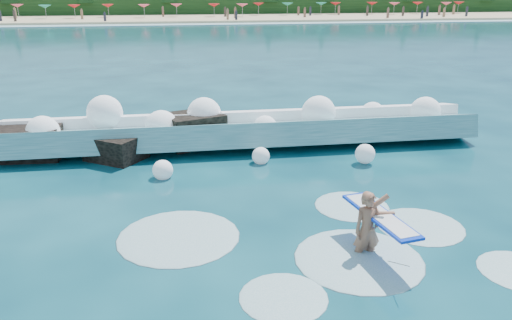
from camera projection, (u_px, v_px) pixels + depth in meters
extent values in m
plane|color=#07303E|center=(205.00, 241.00, 11.49)|extent=(200.00, 200.00, 0.00)
cube|color=tan|center=(177.00, 18.00, 84.09)|extent=(140.00, 20.00, 0.40)
cube|color=silver|center=(177.00, 24.00, 73.89)|extent=(140.00, 5.00, 0.08)
cube|color=black|center=(176.00, 2.00, 92.64)|extent=(140.00, 4.00, 5.00)
cube|color=teal|center=(242.00, 135.00, 18.13)|extent=(17.04, 2.59, 1.42)
cube|color=white|center=(240.00, 118.00, 18.73)|extent=(17.04, 1.20, 0.66)
cube|color=black|center=(28.00, 144.00, 17.06)|extent=(2.43, 1.87, 1.27)
cube|color=black|center=(116.00, 149.00, 16.79)|extent=(2.22, 2.12, 0.97)
cube|color=black|center=(195.00, 132.00, 18.26)|extent=(2.36, 2.13, 1.36)
imported|color=#986047|center=(367.00, 230.00, 10.75)|extent=(0.68, 0.48, 1.75)
cube|color=#0B31C9|center=(380.00, 216.00, 10.74)|extent=(0.95, 2.45, 0.06)
cube|color=white|center=(380.00, 215.00, 10.74)|extent=(0.81, 2.24, 0.06)
cylinder|color=black|center=(398.00, 264.00, 9.70)|extent=(0.01, 0.91, 0.43)
sphere|color=white|center=(43.00, 132.00, 16.65)|extent=(1.11, 1.11, 1.11)
sphere|color=white|center=(105.00, 113.00, 17.64)|extent=(1.26, 1.26, 1.26)
sphere|color=white|center=(162.00, 127.00, 17.65)|extent=(1.18, 1.18, 1.18)
sphere|color=white|center=(204.00, 115.00, 18.32)|extent=(1.27, 1.27, 1.27)
sphere|color=white|center=(265.00, 128.00, 17.78)|extent=(0.88, 0.88, 0.88)
sphere|color=white|center=(319.00, 113.00, 18.47)|extent=(1.26, 1.26, 1.26)
sphere|color=white|center=(372.00, 114.00, 19.42)|extent=(0.93, 0.93, 0.93)
sphere|color=white|center=(425.00, 112.00, 19.16)|extent=(1.16, 1.16, 1.16)
sphere|color=white|center=(163.00, 170.00, 15.17)|extent=(0.63, 0.63, 0.63)
sphere|color=white|center=(261.00, 156.00, 16.46)|extent=(0.59, 0.59, 0.59)
sphere|color=white|center=(365.00, 154.00, 16.32)|extent=(0.65, 0.65, 0.65)
ellipsoid|color=silver|center=(358.00, 259.00, 10.73)|extent=(2.80, 2.80, 0.14)
ellipsoid|color=silver|center=(283.00, 298.00, 9.41)|extent=(1.71, 1.71, 0.09)
ellipsoid|color=silver|center=(420.00, 226.00, 12.19)|extent=(2.12, 2.12, 0.11)
ellipsoid|color=silver|center=(178.00, 237.00, 11.68)|extent=(2.88, 2.88, 0.14)
ellipsoid|color=silver|center=(352.00, 206.00, 13.30)|extent=(1.98, 1.98, 0.10)
cone|color=#E3435D|center=(17.00, 6.00, 82.90)|extent=(2.00, 2.00, 0.50)
cone|color=#15866F|center=(45.00, 7.00, 80.15)|extent=(2.00, 2.00, 0.50)
cone|color=red|center=(74.00, 6.00, 81.01)|extent=(2.00, 2.00, 0.50)
cone|color=red|center=(108.00, 6.00, 83.58)|extent=(2.00, 2.00, 0.50)
cone|color=#E3435D|center=(144.00, 6.00, 82.55)|extent=(2.00, 2.00, 0.50)
cone|color=#E3435D|center=(176.00, 5.00, 84.87)|extent=(2.00, 2.00, 0.50)
cone|color=red|center=(214.00, 5.00, 85.26)|extent=(2.00, 2.00, 0.50)
cone|color=#E3435D|center=(242.00, 5.00, 85.05)|extent=(2.00, 2.00, 0.50)
cone|color=red|center=(258.00, 4.00, 89.49)|extent=(2.00, 2.00, 0.50)
cone|color=#15866F|center=(287.00, 4.00, 89.55)|extent=(2.00, 2.00, 0.50)
cone|color=#15866F|center=(321.00, 4.00, 91.35)|extent=(2.00, 2.00, 0.50)
cone|color=red|center=(336.00, 4.00, 91.78)|extent=(2.00, 2.00, 0.50)
cone|color=red|center=(372.00, 4.00, 92.83)|extent=(2.00, 2.00, 0.50)
cone|color=#E3435D|center=(394.00, 4.00, 91.21)|extent=(2.00, 2.00, 0.50)
cone|color=red|center=(418.00, 3.00, 93.55)|extent=(2.00, 2.00, 0.50)
cone|color=#E3435D|center=(446.00, 4.00, 92.42)|extent=(2.00, 2.00, 0.50)
cone|color=red|center=(459.00, 3.00, 95.32)|extent=(2.00, 2.00, 0.50)
cube|color=#3F332D|center=(67.00, 14.00, 80.43)|extent=(0.35, 0.22, 1.55)
cube|color=#8C664C|center=(52.00, 15.00, 75.72)|extent=(0.35, 0.22, 1.60)
cube|color=brown|center=(298.00, 11.00, 88.86)|extent=(0.35, 0.22, 1.52)
cube|color=#3F332D|center=(169.00, 11.00, 87.28)|extent=(0.35, 0.22, 1.48)
cube|color=#8C664C|center=(12.00, 16.00, 74.35)|extent=(0.35, 0.22, 1.46)
cube|color=brown|center=(15.00, 13.00, 80.73)|extent=(0.35, 0.22, 1.54)
cube|color=#3F332D|center=(449.00, 10.00, 91.58)|extent=(0.35, 0.22, 1.61)
cube|color=#8C664C|center=(65.00, 14.00, 80.40)|extent=(0.35, 0.22, 1.52)
cube|color=#262633|center=(367.00, 12.00, 87.53)|extent=(0.35, 0.22, 1.37)
cube|color=brown|center=(226.00, 18.00, 76.48)|extent=(0.35, 0.22, 1.39)
cube|color=#262633|center=(297.00, 12.00, 84.89)|extent=(0.35, 0.22, 1.56)
cube|color=brown|center=(394.00, 12.00, 85.15)|extent=(0.35, 0.22, 1.39)
cube|color=#3F332D|center=(269.00, 11.00, 89.28)|extent=(0.35, 0.22, 1.50)
cube|color=#8C664C|center=(225.00, 13.00, 85.12)|extent=(0.35, 0.22, 1.35)
cube|color=brown|center=(275.00, 16.00, 78.53)|extent=(0.35, 0.22, 1.52)
cube|color=#262633|center=(174.00, 15.00, 78.28)|extent=(0.35, 0.22, 1.43)
cube|color=#3F332D|center=(88.00, 14.00, 77.81)|extent=(0.35, 0.22, 1.59)
cube|color=#8C664C|center=(407.00, 11.00, 87.69)|extent=(0.35, 0.22, 1.46)
cube|color=#262633|center=(401.00, 13.00, 84.08)|extent=(0.35, 0.22, 1.41)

